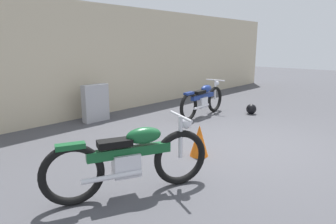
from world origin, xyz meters
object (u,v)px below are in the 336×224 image
stone_marker (96,103)px  motorcycle_green (132,159)px  helmet (251,109)px  traffic_cone (199,140)px  motorcycle_blue (203,100)px

stone_marker → motorcycle_green: 4.01m
helmet → stone_marker: bearing=142.7°
traffic_cone → motorcycle_blue: bearing=34.1°
stone_marker → motorcycle_blue: 2.81m
traffic_cone → stone_marker: bearing=85.8°
helmet → traffic_cone: bearing=-167.1°
traffic_cone → motorcycle_green: (-1.68, -0.15, 0.20)m
helmet → motorcycle_blue: 1.43m
motorcycle_green → motorcycle_blue: 4.57m
motorcycle_green → motorcycle_blue: (4.18, 1.85, -0.02)m
helmet → motorcycle_green: motorcycle_green is taller
motorcycle_green → helmet: bearing=35.1°
helmet → motorcycle_green: (-5.27, -0.98, 0.33)m
helmet → motorcycle_green: 5.37m
stone_marker → helmet: 4.21m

